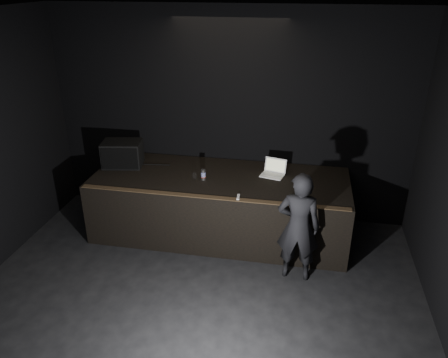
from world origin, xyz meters
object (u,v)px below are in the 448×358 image
stage_monitor (122,154)px  beer_can (203,175)px  laptop (274,171)px  person (298,227)px  stage_riser (220,205)px

stage_monitor → beer_can: stage_monitor is taller
laptop → person: bearing=-55.8°
beer_can → person: size_ratio=0.11×
stage_riser → stage_monitor: size_ratio=5.79×
beer_can → stage_monitor: bearing=168.4°
stage_riser → stage_monitor: (-1.67, 0.15, 0.71)m
laptop → person: person is taller
beer_can → person: 1.72m
stage_monitor → person: bearing=-30.6°
stage_riser → beer_can: beer_can is taller
beer_can → person: (1.50, -0.80, -0.29)m
stage_riser → person: bearing=-36.9°
stage_riser → person: 1.61m
laptop → stage_monitor: bearing=-163.9°
stage_monitor → laptop: stage_monitor is taller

